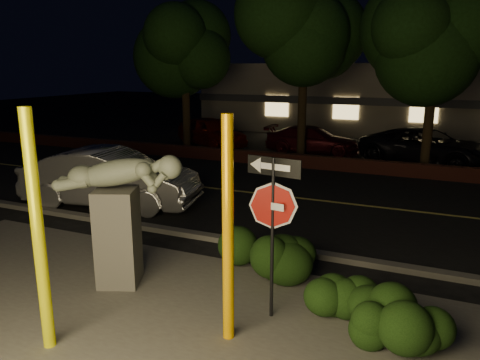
# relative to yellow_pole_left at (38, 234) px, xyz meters

# --- Properties ---
(ground) EXTENTS (90.00, 90.00, 0.00)m
(ground) POSITION_rel_yellow_pole_left_xyz_m (1.70, 11.71, -1.68)
(ground) COLOR black
(ground) RESTS_ON ground
(patio) EXTENTS (14.00, 6.00, 0.02)m
(patio) POSITION_rel_yellow_pole_left_xyz_m (1.70, 0.71, -1.67)
(patio) COLOR #4C4944
(patio) RESTS_ON ground
(road) EXTENTS (80.00, 8.00, 0.01)m
(road) POSITION_rel_yellow_pole_left_xyz_m (1.70, 8.71, -1.67)
(road) COLOR black
(road) RESTS_ON ground
(lane_marking) EXTENTS (80.00, 0.12, 0.00)m
(lane_marking) POSITION_rel_yellow_pole_left_xyz_m (1.70, 8.71, -1.66)
(lane_marking) COLOR #AEA045
(lane_marking) RESTS_ON road
(curb) EXTENTS (80.00, 0.25, 0.12)m
(curb) POSITION_rel_yellow_pole_left_xyz_m (1.70, 4.61, -1.62)
(curb) COLOR #4C4944
(curb) RESTS_ON ground
(brick_wall) EXTENTS (40.00, 0.35, 0.50)m
(brick_wall) POSITION_rel_yellow_pole_left_xyz_m (1.70, 13.01, -1.43)
(brick_wall) COLOR #4C1E18
(brick_wall) RESTS_ON ground
(parking_lot) EXTENTS (40.00, 12.00, 0.01)m
(parking_lot) POSITION_rel_yellow_pole_left_xyz_m (1.70, 18.71, -1.67)
(parking_lot) COLOR black
(parking_lot) RESTS_ON ground
(building) EXTENTS (22.00, 10.20, 4.00)m
(building) POSITION_rel_yellow_pole_left_xyz_m (1.70, 26.70, 0.32)
(building) COLOR #686053
(building) RESTS_ON ground
(tree_far_a) EXTENTS (4.60, 4.60, 7.43)m
(tree_far_a) POSITION_rel_yellow_pole_left_xyz_m (-6.30, 14.71, 3.67)
(tree_far_a) COLOR black
(tree_far_a) RESTS_ON ground
(tree_far_b) EXTENTS (5.20, 5.20, 8.41)m
(tree_far_b) POSITION_rel_yellow_pole_left_xyz_m (-0.80, 14.91, 4.38)
(tree_far_b) COLOR black
(tree_far_b) RESTS_ON ground
(tree_far_c) EXTENTS (4.80, 4.80, 7.84)m
(tree_far_c) POSITION_rel_yellow_pole_left_xyz_m (4.20, 14.51, 3.99)
(tree_far_c) COLOR black
(tree_far_c) RESTS_ON ground
(yellow_pole_left) EXTENTS (0.17, 0.17, 3.35)m
(yellow_pole_left) POSITION_rel_yellow_pole_left_xyz_m (0.00, 0.00, 0.00)
(yellow_pole_left) COLOR #E9E709
(yellow_pole_left) RESTS_ON ground
(yellow_pole_right) EXTENTS (0.16, 0.16, 3.24)m
(yellow_pole_right) POSITION_rel_yellow_pole_left_xyz_m (2.21, 1.21, -0.05)
(yellow_pole_right) COLOR #FFAE00
(yellow_pole_right) RESTS_ON ground
(signpost) EXTENTS (0.86, 0.15, 2.55)m
(signpost) POSITION_rel_yellow_pole_left_xyz_m (2.57, 2.01, 0.14)
(signpost) COLOR black
(signpost) RESTS_ON ground
(sculpture) EXTENTS (2.16, 1.34, 2.37)m
(sculpture) POSITION_rel_yellow_pole_left_xyz_m (-0.28, 2.01, -0.21)
(sculpture) COLOR #4C4944
(sculpture) RESTS_ON ground
(hedge_center) EXTENTS (2.18, 1.10, 1.11)m
(hedge_center) POSITION_rel_yellow_pole_left_xyz_m (1.93, 3.39, -1.12)
(hedge_center) COLOR black
(hedge_center) RESTS_ON ground
(hedge_right) EXTENTS (1.64, 1.09, 0.99)m
(hedge_right) POSITION_rel_yellow_pole_left_xyz_m (3.71, 2.39, -1.18)
(hedge_right) COLOR black
(hedge_right) RESTS_ON ground
(hedge_far_right) EXTENTS (1.45, 1.05, 0.92)m
(hedge_far_right) POSITION_rel_yellow_pole_left_xyz_m (4.50, 1.98, -1.21)
(hedge_far_right) COLOR black
(hedge_far_right) RESTS_ON ground
(silver_sedan) EXTENTS (5.12, 2.60, 1.61)m
(silver_sedan) POSITION_rel_yellow_pole_left_xyz_m (-3.60, 5.88, -0.87)
(silver_sedan) COLOR #AEADB2
(silver_sedan) RESTS_ON ground
(parked_car_red) EXTENTS (4.51, 3.50, 1.44)m
(parked_car_red) POSITION_rel_yellow_pole_left_xyz_m (-5.70, 16.07, -0.96)
(parked_car_red) COLOR maroon
(parked_car_red) RESTS_ON ground
(parked_car_darkred) EXTENTS (4.28, 1.91, 1.22)m
(parked_car_darkred) POSITION_rel_yellow_pole_left_xyz_m (-0.63, 16.15, -1.07)
(parked_car_darkred) COLOR #3E0A11
(parked_car_darkred) RESTS_ON ground
(parked_car_dark) EXTENTS (5.58, 3.68, 1.42)m
(parked_car_dark) POSITION_rel_yellow_pole_left_xyz_m (4.19, 15.62, -0.96)
(parked_car_dark) COLOR black
(parked_car_dark) RESTS_ON ground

